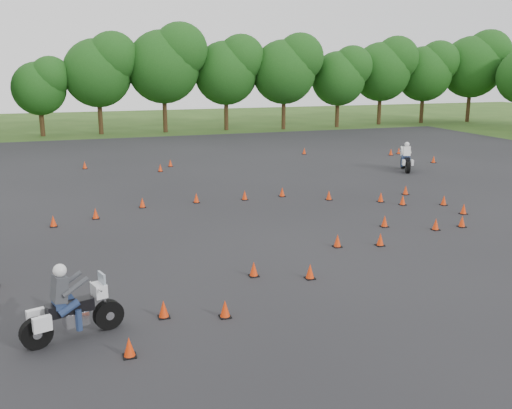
# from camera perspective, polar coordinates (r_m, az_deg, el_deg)

# --- Properties ---
(ground) EXTENTS (140.00, 140.00, 0.00)m
(ground) POSITION_cam_1_polar(r_m,az_deg,el_deg) (18.88, 3.89, -6.28)
(ground) COLOR #2D5119
(ground) RESTS_ON ground
(asphalt_pad) EXTENTS (62.00, 62.00, 0.00)m
(asphalt_pad) POSITION_cam_1_polar(r_m,az_deg,el_deg) (24.26, -1.51, -1.68)
(asphalt_pad) COLOR black
(asphalt_pad) RESTS_ON ground
(treeline) EXTENTS (87.06, 32.37, 11.03)m
(treeline) POSITION_cam_1_polar(r_m,az_deg,el_deg) (52.84, -6.12, 11.78)
(treeline) COLOR #184513
(treeline) RESTS_ON ground
(traffic_cones) EXTENTS (36.86, 32.67, 0.45)m
(traffic_cones) POSITION_cam_1_polar(r_m,az_deg,el_deg) (23.81, -1.49, -1.42)
(traffic_cones) COLOR red
(traffic_cones) RESTS_ON asphalt_pad
(rider_grey) EXTENTS (2.62, 1.48, 1.94)m
(rider_grey) POSITION_cam_1_polar(r_m,az_deg,el_deg) (14.51, -17.93, -9.15)
(rider_grey) COLOR #36383D
(rider_grey) RESTS_ON ground
(rider_white) EXTENTS (1.61, 2.49, 1.84)m
(rider_white) POSITION_cam_1_polar(r_m,az_deg,el_deg) (37.02, 14.77, 4.69)
(rider_white) COLOR white
(rider_white) RESTS_ON ground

